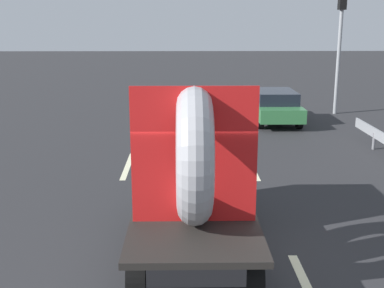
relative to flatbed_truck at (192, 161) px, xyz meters
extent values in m
plane|color=#28282B|center=(0.27, -0.44, -1.57)|extent=(120.00, 120.00, 0.00)
cylinder|color=black|center=(-0.85, 0.97, -1.14)|extent=(0.28, 0.86, 0.86)
cylinder|color=black|center=(0.85, 0.97, -1.14)|extent=(0.28, 0.86, 0.86)
cylinder|color=black|center=(-0.85, -2.10, -1.14)|extent=(0.28, 0.86, 0.86)
cylinder|color=black|center=(0.85, -2.10, -1.14)|extent=(0.28, 0.86, 0.86)
cube|color=black|center=(0.00, -0.56, -0.71)|extent=(1.30, 4.93, 0.25)
cube|color=#4C5156|center=(0.00, 0.97, 0.09)|extent=(2.00, 1.85, 1.35)
cube|color=black|center=(0.00, 0.92, 0.38)|extent=(2.02, 1.76, 0.44)
cube|color=black|center=(0.00, -1.49, -0.54)|extent=(2.00, 3.08, 0.10)
cube|color=black|center=(0.00, 0.00, 0.06)|extent=(1.80, 0.08, 1.10)
torus|color=#9E9EA3|center=(0.00, -1.64, 0.56)|extent=(0.53, 2.10, 2.10)
cube|color=red|center=(0.00, -1.64, 0.56)|extent=(1.90, 0.03, 2.10)
cylinder|color=black|center=(2.82, 12.66, -1.26)|extent=(0.21, 0.61, 0.61)
cylinder|color=black|center=(4.31, 12.66, -1.26)|extent=(0.21, 0.61, 0.61)
cylinder|color=black|center=(2.82, 10.07, -1.26)|extent=(0.21, 0.61, 0.61)
cylinder|color=black|center=(4.31, 10.07, -1.26)|extent=(0.21, 0.61, 0.61)
cube|color=#33723F|center=(3.57, 11.36, -1.00)|extent=(1.73, 4.04, 0.53)
cube|color=black|center=(3.57, 11.27, -0.49)|extent=(1.56, 2.26, 0.48)
cylinder|color=gray|center=(6.64, 13.22, 0.69)|extent=(0.16, 0.16, 4.52)
cylinder|color=slate|center=(6.02, 6.82, -1.29)|extent=(0.10, 0.10, 0.55)
cube|color=beige|center=(-1.78, 5.06, -1.56)|extent=(0.16, 2.74, 0.01)
cube|color=beige|center=(1.78, 5.06, -1.56)|extent=(0.16, 2.97, 0.01)
camera|label=1|loc=(-0.15, -8.87, 2.54)|focal=46.82mm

